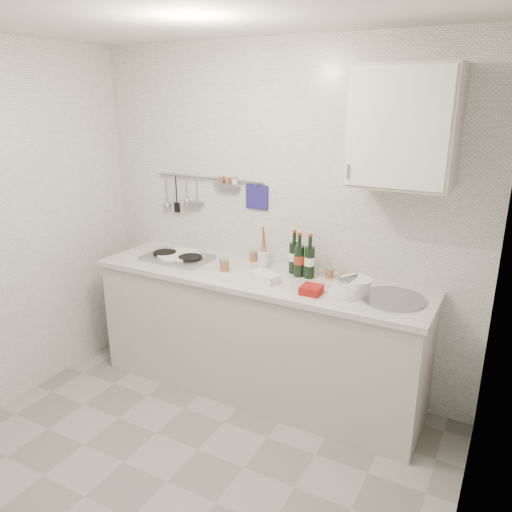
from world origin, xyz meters
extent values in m
plane|color=slate|center=(0.00, 0.00, 0.00)|extent=(3.00, 3.00, 0.00)
plane|color=silver|center=(0.00, 0.00, 2.50)|extent=(3.00, 3.00, 0.00)
cube|color=silver|center=(0.00, 1.40, 1.25)|extent=(3.00, 0.02, 2.50)
cube|color=silver|center=(1.50, 0.00, 1.25)|extent=(0.02, 2.80, 2.50)
cube|color=#B7B3A9|center=(0.00, 1.10, 0.44)|extent=(2.40, 0.60, 0.88)
cube|color=silver|center=(0.00, 1.10, 0.90)|extent=(2.44, 0.64, 0.04)
cube|color=black|center=(0.00, 1.12, 0.05)|extent=(2.34, 0.52, 0.10)
cube|color=#93969B|center=(-0.70, 1.10, 0.94)|extent=(0.50, 0.32, 0.03)
cylinder|color=black|center=(-0.82, 1.10, 0.96)|extent=(0.18, 0.18, 0.01)
cylinder|color=black|center=(-0.58, 1.10, 0.96)|extent=(0.18, 0.18, 0.01)
cylinder|color=#93969B|center=(0.95, 1.10, 0.93)|extent=(0.40, 0.40, 0.02)
cylinder|color=#93969B|center=(0.95, 1.10, 0.87)|extent=(0.34, 0.34, 0.10)
cylinder|color=#93969B|center=(-0.58, 1.37, 1.52)|extent=(0.95, 0.02, 0.02)
cube|color=navy|center=(-0.16, 1.39, 1.41)|extent=(0.18, 0.02, 0.18)
cube|color=#B7B3A9|center=(0.90, 1.22, 1.95)|extent=(0.60, 0.35, 0.70)
cube|color=white|center=(0.90, 1.04, 1.95)|extent=(0.56, 0.01, 0.66)
cylinder|color=#93969B|center=(0.64, 1.03, 1.70)|extent=(0.01, 0.01, 0.08)
cylinder|color=#4F73B4|center=(-0.72, 1.11, 0.93)|extent=(0.34, 0.34, 0.01)
cylinder|color=#4F73B4|center=(-0.71, 1.12, 0.94)|extent=(0.34, 0.34, 0.01)
cylinder|color=#4F73B4|center=(-0.70, 1.12, 0.96)|extent=(0.33, 0.33, 0.01)
cylinder|color=white|center=(0.67, 1.06, 0.93)|extent=(0.25, 0.25, 0.01)
cylinder|color=white|center=(0.68, 1.06, 0.94)|extent=(0.24, 0.24, 0.01)
cylinder|color=white|center=(0.69, 1.07, 0.95)|extent=(0.24, 0.24, 0.01)
cylinder|color=white|center=(0.69, 1.07, 0.97)|extent=(0.23, 0.23, 0.01)
cylinder|color=white|center=(0.70, 1.07, 0.98)|extent=(0.22, 0.22, 0.01)
cylinder|color=white|center=(0.70, 1.08, 0.99)|extent=(0.22, 0.22, 0.01)
cylinder|color=white|center=(0.71, 1.08, 1.00)|extent=(0.21, 0.21, 0.01)
cylinder|color=white|center=(0.72, 1.09, 1.02)|extent=(0.21, 0.21, 0.01)
cube|color=white|center=(0.11, 1.01, 0.95)|extent=(0.22, 0.17, 0.06)
cube|color=#A21512|center=(0.47, 0.95, 0.95)|extent=(0.13, 0.13, 0.05)
cylinder|color=white|center=(-0.04, 1.26, 0.98)|extent=(0.08, 0.08, 0.11)
cylinder|color=brown|center=(-0.03, 1.26, 1.12)|extent=(0.02, 0.06, 0.23)
cylinder|color=brown|center=(-0.05, 1.26, 1.11)|extent=(0.02, 0.04, 0.21)
cylinder|color=brown|center=(-0.18, 1.35, 0.96)|extent=(0.05, 0.05, 0.07)
cylinder|color=tan|center=(-0.18, 1.35, 1.00)|extent=(0.06, 0.06, 0.01)
cylinder|color=brown|center=(0.46, 1.28, 0.95)|extent=(0.06, 0.06, 0.06)
cylinder|color=tan|center=(0.46, 1.28, 0.99)|extent=(0.06, 0.06, 0.01)
cylinder|color=brown|center=(0.57, 1.28, 0.95)|extent=(0.05, 0.05, 0.06)
cylinder|color=tan|center=(0.57, 1.28, 0.98)|extent=(0.06, 0.06, 0.01)
cylinder|color=brown|center=(-0.25, 1.06, 0.96)|extent=(0.07, 0.07, 0.08)
cylinder|color=tan|center=(-0.25, 1.06, 1.01)|extent=(0.07, 0.07, 0.01)
camera|label=1|loc=(1.57, -1.81, 2.13)|focal=35.00mm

